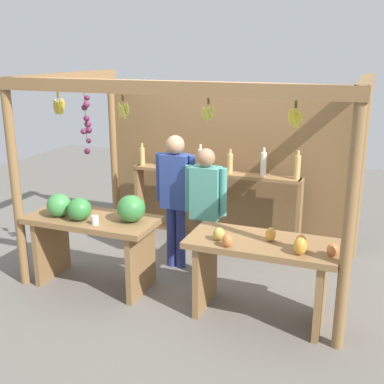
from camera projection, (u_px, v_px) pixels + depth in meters
The scene contains 7 objects.
ground_plane at pixel (198, 269), 5.65m from camera, with size 12.00×12.00×0.00m, color slate.
market_stall at pixel (212, 153), 5.69m from camera, with size 3.45×2.14×2.23m.
fruit_counter_left at pixel (94, 227), 5.06m from camera, with size 1.40×0.64×1.06m.
fruit_counter_right at pixel (263, 261), 4.47m from camera, with size 1.41×0.64×0.94m.
bottle_shelf_unit at pixel (216, 187), 6.11m from camera, with size 2.22×0.22×1.35m.
vendor_man at pixel (176, 190), 5.46m from camera, with size 0.48×0.21×1.58m.
vendor_woman at pixel (206, 202), 5.24m from camera, with size 0.48×0.20×1.48m.
Camera 1 is at (1.79, -4.84, 2.47)m, focal length 44.76 mm.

